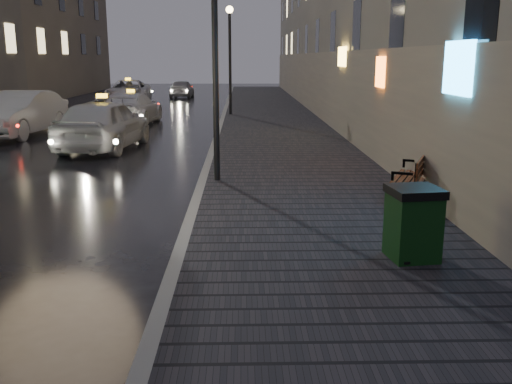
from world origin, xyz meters
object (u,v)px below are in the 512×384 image
(bench, at_px, (413,177))
(car_far, at_px, (182,89))
(lamp_far, at_px, (230,47))
(lamp_near, at_px, (215,34))
(taxi_far, at_px, (129,92))
(car_left_mid, at_px, (19,114))
(taxi_near, at_px, (104,124))
(taxi_mid, at_px, (132,108))
(trash_bin, at_px, (413,223))

(bench, xyz_separation_m, car_far, (-8.01, 32.35, 0.07))
(lamp_far, distance_m, car_far, 15.15)
(lamp_near, xyz_separation_m, bench, (4.06, -1.99, -2.89))
(bench, distance_m, taxi_far, 29.35)
(lamp_far, bearing_deg, taxi_far, 126.97)
(car_far, bearing_deg, lamp_far, 106.48)
(car_far, bearing_deg, taxi_far, 60.92)
(car_left_mid, distance_m, car_far, 21.70)
(lamp_near, height_order, taxi_near, lamp_near)
(car_left_mid, relative_size, taxi_mid, 1.05)
(lamp_far, relative_size, bench, 2.85)
(car_left_mid, bearing_deg, trash_bin, -46.47)
(taxi_far, relative_size, car_far, 1.40)
(car_far, bearing_deg, taxi_near, 91.09)
(taxi_far, bearing_deg, lamp_near, -77.39)
(taxi_near, bearing_deg, bench, 143.21)
(taxi_near, bearing_deg, car_left_mid, -33.87)
(bench, height_order, taxi_far, taxi_far)
(lamp_far, bearing_deg, taxi_mid, -144.25)
(lamp_near, height_order, car_left_mid, lamp_near)
(trash_bin, distance_m, taxi_near, 13.10)
(bench, relative_size, car_far, 0.47)
(trash_bin, relative_size, taxi_far, 0.19)
(taxi_mid, bearing_deg, car_far, -87.67)
(taxi_mid, bearing_deg, lamp_far, -140.40)
(car_left_mid, bearing_deg, lamp_far, 47.36)
(lamp_far, xyz_separation_m, car_far, (-3.95, 14.36, -2.82))
(trash_bin, bearing_deg, lamp_near, 111.26)
(lamp_far, bearing_deg, lamp_near, -90.00)
(bench, height_order, car_far, car_far)
(car_left_mid, bearing_deg, bench, -36.12)
(taxi_near, xyz_separation_m, taxi_mid, (-0.45, 7.24, -0.13))
(bench, distance_m, trash_bin, 3.65)
(car_left_mid, height_order, taxi_far, car_left_mid)
(lamp_near, relative_size, bench, 2.85)
(taxi_near, relative_size, car_far, 1.26)
(trash_bin, relative_size, car_left_mid, 0.20)
(trash_bin, height_order, car_left_mid, car_left_mid)
(lamp_far, xyz_separation_m, taxi_mid, (-4.41, -3.17, -2.77))
(lamp_far, relative_size, taxi_mid, 1.07)
(trash_bin, xyz_separation_m, car_left_mid, (-11.03, 14.53, 0.17))
(lamp_near, distance_m, lamp_far, 16.00)
(bench, distance_m, car_far, 33.33)
(lamp_near, bearing_deg, lamp_far, 90.00)
(lamp_near, xyz_separation_m, taxi_near, (-3.96, 5.59, -2.64))
(lamp_far, relative_size, taxi_near, 1.07)
(taxi_far, bearing_deg, trash_bin, -74.79)
(taxi_near, xyz_separation_m, car_left_mid, (-4.04, 3.45, 0.01))
(trash_bin, distance_m, car_far, 36.52)
(trash_bin, bearing_deg, car_far, 93.38)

